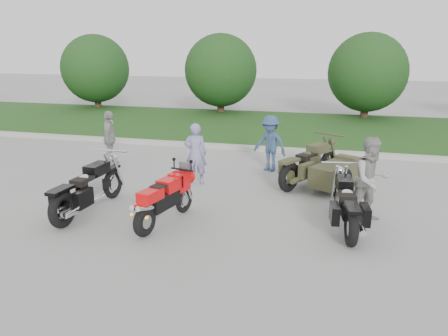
% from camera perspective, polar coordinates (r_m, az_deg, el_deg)
% --- Properties ---
extents(ground, '(80.00, 80.00, 0.00)m').
position_cam_1_polar(ground, '(9.10, -4.49, -6.11)').
color(ground, '#A1A19C').
rests_on(ground, ground).
extents(curb, '(60.00, 0.30, 0.15)m').
position_cam_1_polar(curb, '(14.63, 3.23, 2.61)').
color(curb, '#A8A59E').
rests_on(curb, ground).
extents(grass_strip, '(60.00, 8.00, 0.14)m').
position_cam_1_polar(grass_strip, '(18.63, 5.82, 5.36)').
color(grass_strip, '#27551D').
rests_on(grass_strip, ground).
extents(tree_far_left, '(3.60, 3.60, 4.00)m').
position_cam_1_polar(tree_far_left, '(25.04, -16.47, 12.33)').
color(tree_far_left, '#3F2B1C').
rests_on(tree_far_left, ground).
extents(tree_mid_left, '(3.60, 3.60, 4.00)m').
position_cam_1_polar(tree_mid_left, '(22.28, -0.43, 12.62)').
color(tree_mid_left, '#3F2B1C').
rests_on(tree_mid_left, ground).
extents(tree_mid_right, '(3.60, 3.60, 4.00)m').
position_cam_1_polar(tree_mid_right, '(21.53, 18.26, 11.75)').
color(tree_mid_right, '#3F2B1C').
rests_on(tree_mid_right, ground).
extents(sportbike_red, '(0.62, 1.89, 0.91)m').
position_cam_1_polar(sportbike_red, '(8.51, -7.85, -3.95)').
color(sportbike_red, black).
rests_on(sportbike_red, ground).
extents(cruiser_left, '(0.44, 2.48, 0.96)m').
position_cam_1_polar(cruiser_left, '(9.43, -17.51, -2.86)').
color(cruiser_left, black).
rests_on(cruiser_left, ground).
extents(cruiser_right, '(0.57, 2.34, 0.90)m').
position_cam_1_polar(cruiser_right, '(8.55, 15.66, -4.83)').
color(cruiser_right, black).
rests_on(cruiser_right, ground).
extents(cruiser_sidecar, '(1.90, 2.35, 0.97)m').
position_cam_1_polar(cruiser_sidecar, '(10.87, 12.81, -0.30)').
color(cruiser_sidecar, black).
rests_on(cruiser_sidecar, ground).
extents(person_stripe, '(0.64, 0.49, 1.55)m').
position_cam_1_polar(person_stripe, '(10.91, -3.75, 1.87)').
color(person_stripe, '#7D79A5').
rests_on(person_stripe, ground).
extents(person_grey, '(1.04, 0.98, 1.70)m').
position_cam_1_polar(person_grey, '(8.98, 18.68, -1.47)').
color(person_grey, gray).
rests_on(person_grey, ground).
extents(person_denim, '(1.15, 0.94, 1.55)m').
position_cam_1_polar(person_denim, '(12.11, 6.04, 3.21)').
color(person_denim, '#314769').
rests_on(person_denim, ground).
extents(person_back, '(0.69, 1.01, 1.59)m').
position_cam_1_polar(person_back, '(13.06, -14.70, 3.78)').
color(person_back, '#9A9A94').
rests_on(person_back, ground).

